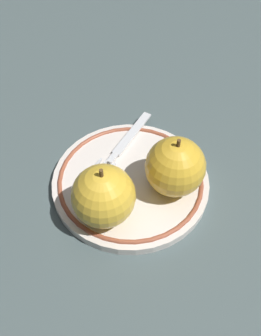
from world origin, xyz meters
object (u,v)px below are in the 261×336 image
(apple_red_whole, at_px, (175,167))
(apple_second_whole, at_px, (103,196))
(plate, at_px, (131,181))
(fork, at_px, (120,148))

(apple_red_whole, bearing_deg, apple_second_whole, 91.09)
(plate, distance_m, fork, 0.05)
(plate, distance_m, apple_second_whole, 0.08)
(apple_red_whole, distance_m, apple_second_whole, 0.10)
(plate, height_order, apple_second_whole, apple_second_whole)
(apple_red_whole, distance_m, fork, 0.10)
(apple_red_whole, height_order, fork, apple_red_whole)
(apple_second_whole, xyz_separation_m, fork, (0.09, -0.06, -0.04))
(plate, height_order, apple_red_whole, apple_red_whole)
(apple_second_whole, distance_m, fork, 0.12)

